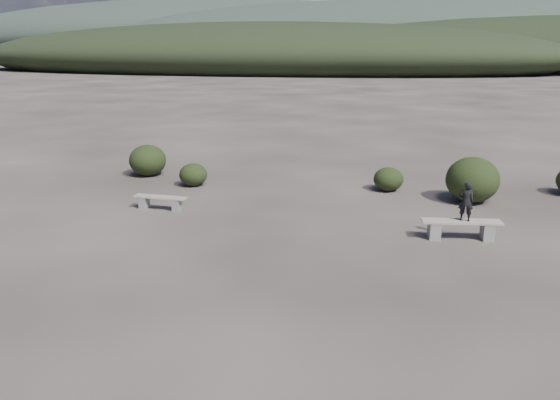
# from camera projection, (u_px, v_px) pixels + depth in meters

# --- Properties ---
(ground) EXTENTS (1200.00, 1200.00, 0.00)m
(ground) POSITION_uv_depth(u_px,v_px,m) (254.00, 306.00, 10.38)
(ground) COLOR #2C2522
(ground) RESTS_ON ground
(bench_left) EXTENTS (1.64, 0.38, 0.41)m
(bench_left) POSITION_uv_depth(u_px,v_px,m) (160.00, 202.00, 16.36)
(bench_left) COLOR slate
(bench_left) RESTS_ON ground
(bench_right) EXTENTS (2.03, 0.72, 0.50)m
(bench_right) POSITION_uv_depth(u_px,v_px,m) (461.00, 228.00, 13.85)
(bench_right) COLOR slate
(bench_right) RESTS_ON ground
(seated_person) EXTENTS (0.38, 0.26, 1.01)m
(seated_person) POSITION_uv_depth(u_px,v_px,m) (466.00, 201.00, 13.65)
(seated_person) COLOR black
(seated_person) RESTS_ON bench_right
(shrub_a) EXTENTS (0.97, 0.97, 0.80)m
(shrub_a) POSITION_uv_depth(u_px,v_px,m) (193.00, 175.00, 19.07)
(shrub_a) COLOR black
(shrub_a) RESTS_ON ground
(shrub_c) EXTENTS (1.00, 1.00, 0.80)m
(shrub_c) POSITION_uv_depth(u_px,v_px,m) (388.00, 179.00, 18.43)
(shrub_c) COLOR black
(shrub_c) RESTS_ON ground
(shrub_d) EXTENTS (1.63, 1.63, 1.43)m
(shrub_d) POSITION_uv_depth(u_px,v_px,m) (472.00, 180.00, 17.03)
(shrub_d) COLOR black
(shrub_d) RESTS_ON ground
(shrub_f) EXTENTS (1.38, 1.38, 1.17)m
(shrub_f) POSITION_uv_depth(u_px,v_px,m) (148.00, 160.00, 20.53)
(shrub_f) COLOR black
(shrub_f) RESTS_ON ground
(mountain_ridges) EXTENTS (500.00, 400.00, 56.00)m
(mountain_ridges) POSITION_uv_depth(u_px,v_px,m) (394.00, 34.00, 326.65)
(mountain_ridges) COLOR black
(mountain_ridges) RESTS_ON ground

